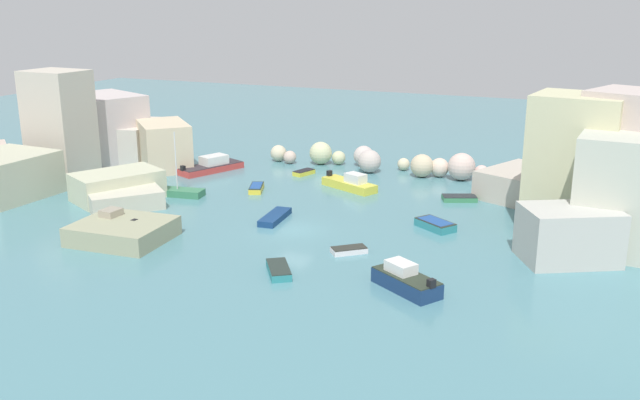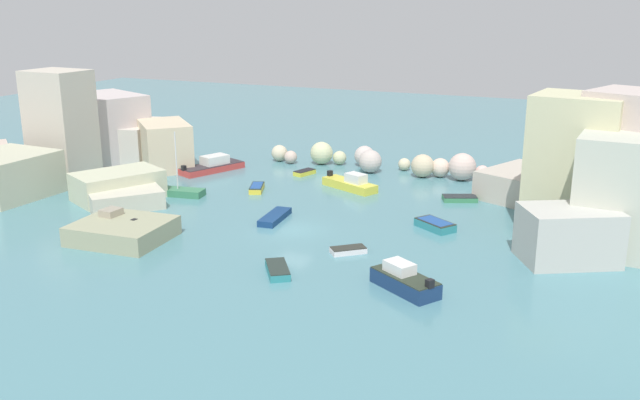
% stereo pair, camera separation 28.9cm
% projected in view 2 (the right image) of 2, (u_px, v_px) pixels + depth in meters
% --- Properties ---
extents(cove_water, '(160.00, 160.00, 0.00)m').
position_uv_depth(cove_water, '(293.00, 230.00, 52.73)').
color(cove_water, teal).
rests_on(cove_water, ground).
extents(cliff_headland_left, '(27.56, 25.55, 10.25)m').
position_uv_depth(cliff_headland_left, '(84.00, 145.00, 69.59)').
color(cliff_headland_left, beige).
rests_on(cliff_headland_left, ground).
extents(cliff_headland_right, '(19.97, 22.36, 10.52)m').
position_uv_depth(cliff_headland_right, '(606.00, 179.00, 51.34)').
color(cliff_headland_right, '#BFB3A2').
rests_on(cliff_headland_right, ground).
extents(rock_breakwater, '(30.68, 4.69, 2.63)m').
position_uv_depth(rock_breakwater, '(413.00, 164.00, 69.13)').
color(rock_breakwater, beige).
rests_on(rock_breakwater, ground).
extents(stone_dock, '(6.73, 5.96, 1.40)m').
position_uv_depth(stone_dock, '(123.00, 231.00, 50.35)').
color(stone_dock, '#9A9C7B').
rests_on(stone_dock, ground).
extents(moored_boat_0, '(1.69, 2.47, 0.47)m').
position_uv_depth(moored_boat_0, '(305.00, 172.00, 69.20)').
color(moored_boat_0, yellow).
rests_on(moored_boat_0, cove_water).
extents(moored_boat_1, '(4.85, 2.25, 5.72)m').
position_uv_depth(moored_boat_1, '(178.00, 192.00, 61.91)').
color(moored_boat_1, '#387B56').
rests_on(moored_boat_1, cove_water).
extents(moored_boat_2, '(4.79, 3.94, 1.62)m').
position_uv_depth(moored_boat_2, '(404.00, 280.00, 41.74)').
color(moored_boat_2, navy).
rests_on(moored_boat_2, cove_water).
extents(moored_boat_3, '(4.20, 2.08, 1.91)m').
position_uv_depth(moored_boat_3, '(115.00, 226.00, 51.67)').
color(moored_boat_3, navy).
rests_on(moored_boat_3, cove_water).
extents(moored_boat_4, '(5.83, 3.92, 1.59)m').
position_uv_depth(moored_boat_4, '(351.00, 183.00, 63.83)').
color(moored_boat_4, '#D8CF41').
rests_on(moored_boat_4, cove_water).
extents(moored_boat_5, '(2.07, 3.08, 0.53)m').
position_uv_depth(moored_boat_5, '(257.00, 188.00, 63.41)').
color(moored_boat_5, yellow).
rests_on(moored_boat_5, cove_water).
extents(moored_boat_6, '(3.21, 2.42, 0.46)m').
position_uv_depth(moored_boat_6, '(460.00, 198.00, 60.24)').
color(moored_boat_6, '#3A8153').
rests_on(moored_boat_6, cove_water).
extents(moored_boat_7, '(1.71, 4.34, 0.48)m').
position_uv_depth(moored_boat_7, '(275.00, 217.00, 55.06)').
color(moored_boat_7, navy).
rests_on(moored_boat_7, cove_water).
extents(moored_boat_8, '(4.77, 7.15, 1.55)m').
position_uv_depth(moored_boat_8, '(212.00, 166.00, 70.62)').
color(moored_boat_8, '#BE3C38').
rests_on(moored_boat_8, cove_water).
extents(moored_boat_9, '(2.52, 2.38, 0.43)m').
position_uv_depth(moored_boat_9, '(348.00, 250.00, 47.90)').
color(moored_boat_9, silver).
rests_on(moored_boat_9, cove_water).
extents(moored_boat_10, '(3.45, 3.02, 0.65)m').
position_uv_depth(moored_boat_10, '(435.00, 225.00, 52.89)').
color(moored_boat_10, teal).
rests_on(moored_boat_10, cove_water).
extents(moored_boat_11, '(2.77, 3.25, 0.51)m').
position_uv_depth(moored_boat_11, '(278.00, 270.00, 44.32)').
color(moored_boat_11, teal).
rests_on(moored_boat_11, cove_water).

